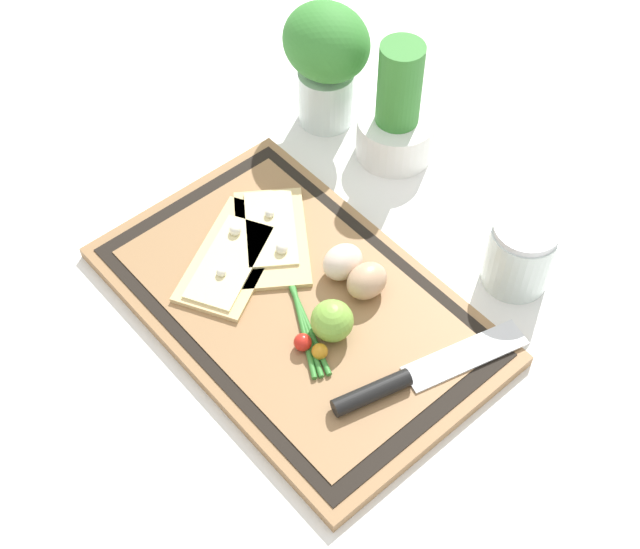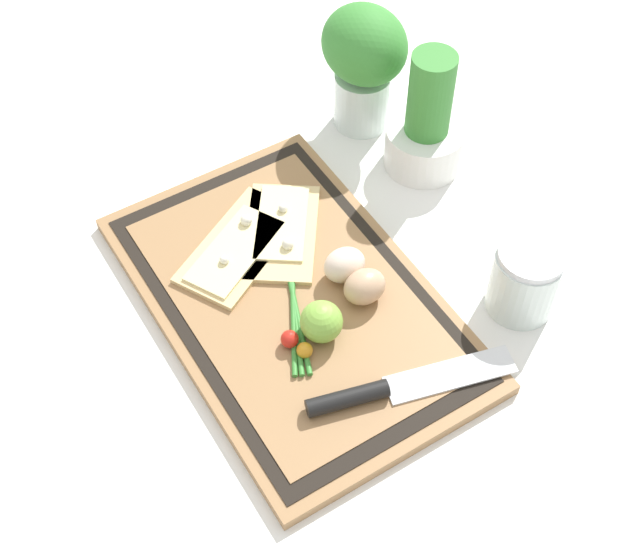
% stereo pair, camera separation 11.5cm
% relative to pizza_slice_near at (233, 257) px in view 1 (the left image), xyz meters
% --- Properties ---
extents(ground_plane, '(6.00, 6.00, 0.00)m').
position_rel_pizza_slice_near_xyz_m(ground_plane, '(0.11, 0.02, -0.03)').
color(ground_plane, white).
extents(cutting_board, '(0.52, 0.33, 0.02)m').
position_rel_pizza_slice_near_xyz_m(cutting_board, '(0.11, 0.02, -0.02)').
color(cutting_board, '#997047').
rests_on(cutting_board, ground_plane).
extents(pizza_slice_near, '(0.18, 0.21, 0.02)m').
position_rel_pizza_slice_near_xyz_m(pizza_slice_near, '(0.00, 0.00, 0.00)').
color(pizza_slice_near, '#DBBC7F').
rests_on(pizza_slice_near, cutting_board).
extents(pizza_slice_far, '(0.20, 0.18, 0.02)m').
position_rel_pizza_slice_near_xyz_m(pizza_slice_far, '(0.00, 0.06, 0.00)').
color(pizza_slice_far, '#DBBC7F').
rests_on(pizza_slice_far, cutting_board).
extents(knife, '(0.10, 0.26, 0.02)m').
position_rel_pizza_slice_near_xyz_m(knife, '(0.29, 0.03, 0.00)').
color(knife, silver).
rests_on(knife, cutting_board).
extents(egg_brown, '(0.05, 0.06, 0.05)m').
position_rel_pizza_slice_near_xyz_m(egg_brown, '(0.16, 0.10, 0.02)').
color(egg_brown, tan).
rests_on(egg_brown, cutting_board).
extents(egg_pink, '(0.05, 0.06, 0.05)m').
position_rel_pizza_slice_near_xyz_m(egg_pink, '(0.11, 0.10, 0.02)').
color(egg_pink, beige).
rests_on(egg_pink, cutting_board).
extents(lime, '(0.05, 0.05, 0.05)m').
position_rel_pizza_slice_near_xyz_m(lime, '(0.18, 0.02, 0.02)').
color(lime, '#7FB742').
rests_on(lime, cutting_board).
extents(cherry_tomato_red, '(0.02, 0.02, 0.02)m').
position_rel_pizza_slice_near_xyz_m(cherry_tomato_red, '(0.17, -0.02, 0.01)').
color(cherry_tomato_red, red).
rests_on(cherry_tomato_red, cutting_board).
extents(cherry_tomato_yellow, '(0.02, 0.02, 0.02)m').
position_rel_pizza_slice_near_xyz_m(cherry_tomato_yellow, '(0.19, -0.01, 0.01)').
color(cherry_tomato_yellow, orange).
rests_on(cherry_tomato_yellow, cutting_board).
extents(scallion_bunch, '(0.23, 0.13, 0.01)m').
position_rel_pizza_slice_near_xyz_m(scallion_bunch, '(0.11, 0.02, -0.00)').
color(scallion_bunch, '#388433').
rests_on(scallion_bunch, cutting_board).
extents(herb_pot, '(0.12, 0.12, 0.19)m').
position_rel_pizza_slice_near_xyz_m(herb_pot, '(-0.02, 0.32, 0.04)').
color(herb_pot, white).
rests_on(herb_pot, ground_plane).
extents(sauce_jar, '(0.09, 0.09, 0.10)m').
position_rel_pizza_slice_near_xyz_m(sauce_jar, '(0.26, 0.27, 0.02)').
color(sauce_jar, silver).
rests_on(sauce_jar, ground_plane).
extents(herb_glass, '(0.14, 0.12, 0.20)m').
position_rel_pizza_slice_near_xyz_m(herb_glass, '(-0.14, 0.29, 0.09)').
color(herb_glass, silver).
rests_on(herb_glass, ground_plane).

